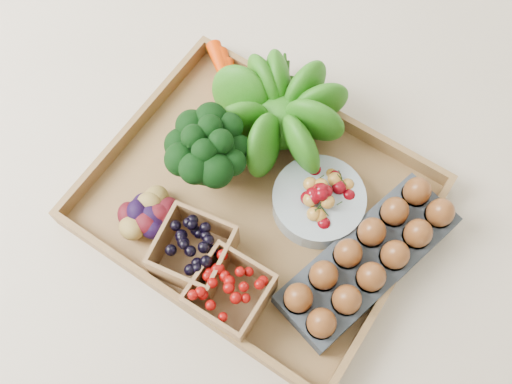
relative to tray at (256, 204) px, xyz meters
The scene contains 10 objects.
ground 0.01m from the tray, ahead, with size 4.00×4.00×0.00m, color beige.
tray is the anchor object (origin of this frame).
carrots 0.19m from the tray, 136.44° to the left, with size 0.20×0.14×0.05m, color #D93300, non-canonical shape.
lettuce 0.18m from the tray, 106.15° to the left, with size 0.16×0.16×0.16m, color #1C580D.
broccoli 0.11m from the tray, behind, with size 0.15×0.15×0.11m, color black, non-canonical shape.
cherry_bowl 0.11m from the tray, 29.65° to the left, with size 0.16×0.16×0.04m, color #8C9EA5.
egg_carton 0.22m from the tray, ahead, with size 0.12×0.33×0.04m, color #353B43.
potatoes 0.19m from the tray, 136.11° to the right, with size 0.12×0.12×0.07m, color #3E0A10, non-canonical shape.
punnet_blackberry 0.15m from the tray, 101.12° to the right, with size 0.11×0.11×0.08m, color black.
punnet_raspberry 0.18m from the tray, 70.00° to the right, with size 0.11×0.11×0.08m, color #760705.
Camera 1 is at (0.22, -0.32, 0.95)m, focal length 40.00 mm.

